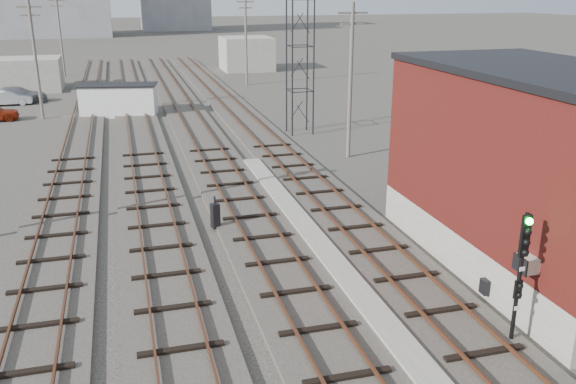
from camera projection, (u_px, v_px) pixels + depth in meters
name	position (u px, v px, depth m)	size (l,w,h in m)	color
ground	(183.00, 85.00, 64.57)	(320.00, 320.00, 0.00)	#282621
track_right	(246.00, 122.00, 45.98)	(3.20, 90.00, 0.39)	#332D28
track_mid_right	(193.00, 125.00, 44.97)	(3.20, 90.00, 0.39)	#332D28
track_mid_left	(138.00, 128.00, 43.96)	(3.20, 90.00, 0.39)	#332D28
track_left	(80.00, 132.00, 42.95)	(3.20, 90.00, 0.39)	#332D28
platform_curb	(331.00, 260.00, 22.62)	(0.90, 28.00, 0.26)	gray
brick_building	(540.00, 171.00, 21.45)	(6.54, 12.20, 7.22)	gray
lattice_tower	(300.00, 23.00, 40.73)	(1.60, 1.60, 15.00)	black
utility_pole_left_b	(35.00, 56.00, 46.18)	(1.80, 0.24, 9.00)	#595147
utility_pole_left_c	(60.00, 34.00, 69.02)	(1.80, 0.24, 9.00)	#595147
utility_pole_right_a	(351.00, 77.00, 35.44)	(1.80, 0.24, 9.00)	#595147
utility_pole_right_b	(246.00, 38.00, 62.85)	(1.80, 0.24, 9.00)	#595147
shed_left	(19.00, 75.00, 60.02)	(8.00, 5.00, 3.20)	gray
shed_right	(247.00, 54.00, 75.34)	(6.00, 6.00, 4.00)	gray
signal_mast	(521.00, 270.00, 16.75)	(0.40, 0.41, 4.04)	gray
switch_stand	(215.00, 216.00, 25.57)	(0.40, 0.40, 1.40)	black
site_trailer	(119.00, 100.00, 48.48)	(6.34, 3.63, 2.51)	white
car_silver	(9.00, 98.00, 53.03)	(1.32, 3.78, 1.25)	#B8BBC1
car_grey	(18.00, 95.00, 54.26)	(1.95, 4.80, 1.39)	slate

